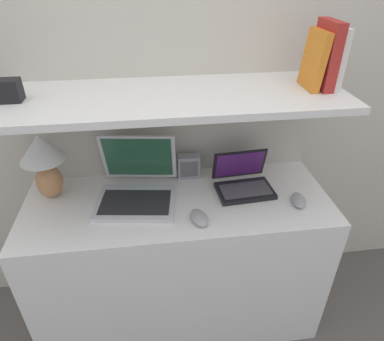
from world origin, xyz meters
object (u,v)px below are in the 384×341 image
Objects in this scene: book_red at (326,55)px; computer_mouse at (199,218)px; shelf_gadget at (9,91)px; second_mouse at (299,200)px; laptop_small at (243,182)px; router_box at (189,166)px; book_white at (336,58)px; book_orange at (314,60)px; table_lamp at (44,159)px; laptop_large at (137,187)px.

computer_mouse is at bearing -157.75° from book_red.
shelf_gadget is at bearing 162.36° from computer_mouse.
second_mouse is 0.60m from book_red.
shelf_gadget is at bearing 179.19° from laptop_small.
router_box is 1.43× the size of shelf_gadget.
second_mouse is at bearing -126.71° from book_white.
laptop_small reaches higher than computer_mouse.
second_mouse is 0.58m from book_orange.
book_orange is at bearing 79.72° from second_mouse.
shelf_gadget reaches higher than second_mouse.
table_lamp is 0.70m from computer_mouse.
router_box is 0.53× the size of book_orange.
computer_mouse is at bearing -38.45° from laptop_large.
table_lamp is 2.48× the size of computer_mouse.
laptop_large is at bearing 168.76° from second_mouse.
book_orange reaches higher than table_lamp.
shelf_gadget reaches higher than router_box.
table_lamp is 0.64m from router_box.
table_lamp is 1.10m from second_mouse.
book_red reaches higher than book_orange.
computer_mouse is at bearing -22.51° from table_lamp.
laptop_large is 0.61m from shelf_gadget.
table_lamp is at bearing 177.49° from book_orange.
book_white reaches higher than laptop_small.
book_orange is (0.47, 0.21, 0.56)m from computer_mouse.
laptop_large is 3.23× the size of router_box.
computer_mouse is 0.82m from book_white.
book_white is at bearing 1.02° from laptop_large.
laptop_small is 1.15× the size of book_white.
book_red is (0.52, -0.12, 0.53)m from router_box.
book_orange reaches higher than second_mouse.
laptop_large is (0.38, -0.06, -0.13)m from table_lamp.
router_box is (-0.45, 0.27, 0.04)m from second_mouse.
router_box is at bearing 90.48° from computer_mouse.
second_mouse is at bearing -7.81° from shelf_gadget.
book_red reaches higher than second_mouse.
laptop_large is 0.70m from second_mouse.
book_red is (0.76, 0.01, 0.53)m from laptop_large.
book_red is at bearing 2.56° from laptop_small.
table_lamp is at bearing 177.59° from book_red.
book_white is at bearing 20.74° from computer_mouse.
router_box reaches higher than second_mouse.
book_orange is at bearing 3.03° from laptop_small.
book_red reaches higher than router_box.
laptop_small is 0.25m from second_mouse.
second_mouse is (0.69, -0.14, -0.04)m from laptop_large.
computer_mouse and second_mouse have the same top height.
table_lamp is 1.33× the size of book_white.
router_box is 0.46× the size of book_red.
laptop_small is 1.05× the size of book_red.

